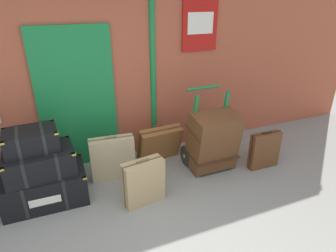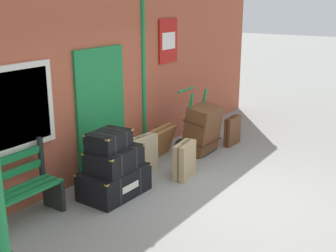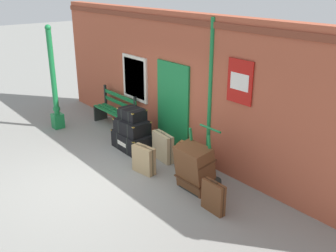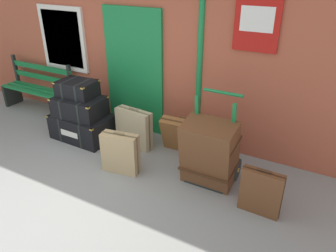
{
  "view_description": "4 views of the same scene",
  "coord_description": "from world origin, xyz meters",
  "px_view_note": "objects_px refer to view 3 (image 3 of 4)",
  "views": [
    {
      "loc": [
        -0.51,
        -1.75,
        2.46
      ],
      "look_at": [
        1.0,
        1.89,
        0.66
      ],
      "focal_mm": 30.88,
      "sensor_mm": 36.0,
      "label": 1
    },
    {
      "loc": [
        -5.32,
        -2.33,
        2.84
      ],
      "look_at": [
        0.72,
        1.73,
        0.7
      ],
      "focal_mm": 46.55,
      "sensor_mm": 36.0,
      "label": 2
    },
    {
      "loc": [
        6.41,
        -3.05,
        3.85
      ],
      "look_at": [
        0.33,
        1.85,
        0.88
      ],
      "focal_mm": 41.46,
      "sensor_mm": 36.0,
      "label": 3
    },
    {
      "loc": [
        2.83,
        -1.94,
        2.71
      ],
      "look_at": [
        0.85,
        1.68,
        0.61
      ],
      "focal_mm": 34.63,
      "sensor_mm": 36.0,
      "label": 4
    }
  ],
  "objects_px": {
    "platform_bench": "(116,111)",
    "steamer_trunk_top": "(132,114)",
    "steamer_trunk_middle": "(132,126)",
    "suitcase_umber": "(163,147)",
    "lamp_post": "(55,91)",
    "porters_trolley": "(201,174)",
    "steamer_trunk_base": "(133,141)",
    "suitcase_tan": "(213,197)",
    "large_brown_trunk": "(195,168)",
    "suitcase_oxblood": "(144,160)",
    "suitcase_olive": "(193,157)"
  },
  "relations": [
    {
      "from": "suitcase_olive",
      "to": "lamp_post",
      "type": "bearing_deg",
      "value": -164.13
    },
    {
      "from": "lamp_post",
      "to": "steamer_trunk_top",
      "type": "bearing_deg",
      "value": 19.28
    },
    {
      "from": "steamer_trunk_middle",
      "to": "suitcase_olive",
      "type": "bearing_deg",
      "value": 12.86
    },
    {
      "from": "suitcase_olive",
      "to": "suitcase_tan",
      "type": "bearing_deg",
      "value": -29.45
    },
    {
      "from": "suitcase_umber",
      "to": "steamer_trunk_base",
      "type": "bearing_deg",
      "value": -168.63
    },
    {
      "from": "steamer_trunk_base",
      "to": "suitcase_oxblood",
      "type": "height_order",
      "value": "suitcase_oxblood"
    },
    {
      "from": "porters_trolley",
      "to": "large_brown_trunk",
      "type": "xyz_separation_m",
      "value": [
        -0.0,
        -0.17,
        0.19
      ]
    },
    {
      "from": "steamer_trunk_middle",
      "to": "porters_trolley",
      "type": "bearing_deg",
      "value": 0.6
    },
    {
      "from": "large_brown_trunk",
      "to": "suitcase_olive",
      "type": "xyz_separation_m",
      "value": [
        -0.64,
        0.54,
        -0.17
      ]
    },
    {
      "from": "steamer_trunk_base",
      "to": "large_brown_trunk",
      "type": "xyz_separation_m",
      "value": [
        2.36,
        -0.17,
        0.26
      ]
    },
    {
      "from": "platform_bench",
      "to": "steamer_trunk_base",
      "type": "bearing_deg",
      "value": -17.12
    },
    {
      "from": "steamer_trunk_top",
      "to": "suitcase_oxblood",
      "type": "xyz_separation_m",
      "value": [
        1.21,
        -0.54,
        -0.58
      ]
    },
    {
      "from": "platform_bench",
      "to": "steamer_trunk_base",
      "type": "xyz_separation_m",
      "value": [
        1.56,
        -0.48,
        -0.23
      ]
    },
    {
      "from": "suitcase_oxblood",
      "to": "suitcase_umber",
      "type": "xyz_separation_m",
      "value": [
        -0.24,
        0.7,
        0.02
      ]
    },
    {
      "from": "platform_bench",
      "to": "steamer_trunk_top",
      "type": "bearing_deg",
      "value": -16.61
    },
    {
      "from": "steamer_trunk_top",
      "to": "suitcase_tan",
      "type": "bearing_deg",
      "value": -8.13
    },
    {
      "from": "steamer_trunk_middle",
      "to": "steamer_trunk_top",
      "type": "distance_m",
      "value": 0.3
    },
    {
      "from": "steamer_trunk_top",
      "to": "suitcase_olive",
      "type": "distance_m",
      "value": 1.89
    },
    {
      "from": "suitcase_olive",
      "to": "platform_bench",
      "type": "bearing_deg",
      "value": 178.13
    },
    {
      "from": "large_brown_trunk",
      "to": "suitcase_tan",
      "type": "distance_m",
      "value": 0.83
    },
    {
      "from": "large_brown_trunk",
      "to": "suitcase_umber",
      "type": "relative_size",
      "value": 1.39
    },
    {
      "from": "lamp_post",
      "to": "suitcase_olive",
      "type": "relative_size",
      "value": 3.96
    },
    {
      "from": "large_brown_trunk",
      "to": "suitcase_umber",
      "type": "xyz_separation_m",
      "value": [
        -1.44,
        0.35,
        -0.15
      ]
    },
    {
      "from": "porters_trolley",
      "to": "suitcase_tan",
      "type": "bearing_deg",
      "value": -29.23
    },
    {
      "from": "steamer_trunk_base",
      "to": "porters_trolley",
      "type": "xyz_separation_m",
      "value": [
        2.36,
        0.01,
        0.06
      ]
    },
    {
      "from": "suitcase_oxblood",
      "to": "platform_bench",
      "type": "bearing_deg",
      "value": 159.95
    },
    {
      "from": "steamer_trunk_middle",
      "to": "suitcase_olive",
      "type": "distance_m",
      "value": 1.78
    },
    {
      "from": "platform_bench",
      "to": "steamer_trunk_top",
      "type": "distance_m",
      "value": 1.63
    },
    {
      "from": "steamer_trunk_base",
      "to": "suitcase_olive",
      "type": "relative_size",
      "value": 1.46
    },
    {
      "from": "porters_trolley",
      "to": "suitcase_tan",
      "type": "distance_m",
      "value": 0.88
    },
    {
      "from": "steamer_trunk_middle",
      "to": "suitcase_umber",
      "type": "xyz_separation_m",
      "value": [
        0.92,
        0.2,
        -0.26
      ]
    },
    {
      "from": "suitcase_oxblood",
      "to": "steamer_trunk_top",
      "type": "bearing_deg",
      "value": 155.87
    },
    {
      "from": "steamer_trunk_middle",
      "to": "suitcase_umber",
      "type": "height_order",
      "value": "steamer_trunk_middle"
    },
    {
      "from": "large_brown_trunk",
      "to": "suitcase_umber",
      "type": "distance_m",
      "value": 1.49
    },
    {
      "from": "large_brown_trunk",
      "to": "suitcase_umber",
      "type": "height_order",
      "value": "large_brown_trunk"
    },
    {
      "from": "steamer_trunk_base",
      "to": "suitcase_tan",
      "type": "height_order",
      "value": "suitcase_tan"
    },
    {
      "from": "steamer_trunk_base",
      "to": "suitcase_umber",
      "type": "bearing_deg",
      "value": 11.37
    },
    {
      "from": "porters_trolley",
      "to": "suitcase_oxblood",
      "type": "xyz_separation_m",
      "value": [
        -1.2,
        -0.52,
        0.02
      ]
    },
    {
      "from": "platform_bench",
      "to": "suitcase_umber",
      "type": "bearing_deg",
      "value": -6.79
    },
    {
      "from": "lamp_post",
      "to": "porters_trolley",
      "type": "height_order",
      "value": "lamp_post"
    },
    {
      "from": "lamp_post",
      "to": "porters_trolley",
      "type": "distance_m",
      "value": 4.97
    },
    {
      "from": "porters_trolley",
      "to": "suitcase_oxblood",
      "type": "relative_size",
      "value": 1.92
    },
    {
      "from": "platform_bench",
      "to": "steamer_trunk_top",
      "type": "height_order",
      "value": "platform_bench"
    },
    {
      "from": "suitcase_tan",
      "to": "suitcase_umber",
      "type": "height_order",
      "value": "suitcase_umber"
    },
    {
      "from": "steamer_trunk_middle",
      "to": "suitcase_umber",
      "type": "relative_size",
      "value": 1.25
    },
    {
      "from": "porters_trolley",
      "to": "suitcase_olive",
      "type": "bearing_deg",
      "value": 150.29
    },
    {
      "from": "steamer_trunk_middle",
      "to": "suitcase_tan",
      "type": "height_order",
      "value": "steamer_trunk_middle"
    },
    {
      "from": "steamer_trunk_top",
      "to": "porters_trolley",
      "type": "bearing_deg",
      "value": -0.57
    },
    {
      "from": "steamer_trunk_base",
      "to": "steamer_trunk_top",
      "type": "bearing_deg",
      "value": 149.43
    },
    {
      "from": "steamer_trunk_base",
      "to": "suitcase_olive",
      "type": "height_order",
      "value": "suitcase_olive"
    }
  ]
}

